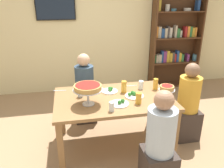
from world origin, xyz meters
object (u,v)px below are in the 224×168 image
object	(u,v)px
water_glass_clear_spare	(112,107)
dining_table	(113,103)
water_glass_clear_far	(141,85)
beer_glass_amber_tall	(156,84)
cutlery_fork_near	(60,91)
salad_plate_far_diner	(134,95)
salad_plate_spare	(120,103)
diner_near_right	(160,148)
cutlery_knife_near	(131,86)
personal_pizza_stand	(167,90)
beer_glass_amber_short	(139,98)
salad_plate_near_diner	(110,90)
television	(55,8)
deep_dish_pizza_stand	(88,88)
beer_glass_amber_spare	(124,87)
bookshelf	(175,38)
diner_head_east	(187,107)
water_glass_clear_near	(80,93)
diner_far_left	(85,93)

from	to	relation	value
water_glass_clear_spare	dining_table	bearing A→B (deg)	75.38
dining_table	water_glass_clear_far	size ratio (longest dim) A/B	12.75
beer_glass_amber_tall	cutlery_fork_near	xyz separation A→B (m)	(-1.33, 0.20, -0.08)
salad_plate_far_diner	salad_plate_spare	xyz separation A→B (m)	(-0.23, -0.19, -0.00)
water_glass_clear_spare	cutlery_fork_near	size ratio (longest dim) A/B	0.62
dining_table	water_glass_clear_spare	world-z (taller)	water_glass_clear_spare
dining_table	diner_near_right	size ratio (longest dim) A/B	1.32
water_glass_clear_spare	cutlery_knife_near	xyz separation A→B (m)	(0.43, 0.70, -0.05)
personal_pizza_stand	beer_glass_amber_short	bearing A→B (deg)	170.52
salad_plate_near_diner	cutlery_knife_near	xyz separation A→B (m)	(0.34, 0.14, -0.02)
dining_table	beer_glass_amber_short	world-z (taller)	beer_glass_amber_short
television	beer_glass_amber_tall	xyz separation A→B (m)	(1.36, -1.95, -0.93)
water_glass_clear_far	water_glass_clear_spare	xyz separation A→B (m)	(-0.53, -0.57, -0.00)
salad_plate_near_diner	cutlery_knife_near	world-z (taller)	salad_plate_near_diner
beer_glass_amber_short	deep_dish_pizza_stand	bearing A→B (deg)	170.85
beer_glass_amber_spare	water_glass_clear_far	size ratio (longest dim) A/B	1.35
bookshelf	beer_glass_amber_tall	world-z (taller)	bookshelf
diner_head_east	personal_pizza_stand	bearing A→B (deg)	29.88
dining_table	water_glass_clear_near	bearing A→B (deg)	166.03
salad_plate_near_diner	salad_plate_far_diner	xyz separation A→B (m)	(0.28, -0.22, 0.00)
bookshelf	diner_far_left	size ratio (longest dim) A/B	1.92
deep_dish_pizza_stand	beer_glass_amber_spare	xyz separation A→B (m)	(0.52, 0.28, -0.13)
beer_glass_amber_short	cutlery_fork_near	size ratio (longest dim) A/B	0.79
diner_head_east	deep_dish_pizza_stand	world-z (taller)	diner_head_east
water_glass_clear_near	cutlery_knife_near	size ratio (longest dim) A/B	0.65
diner_near_right	water_glass_clear_spare	world-z (taller)	diner_near_right
salad_plate_spare	dining_table	bearing A→B (deg)	99.97
cutlery_fork_near	diner_head_east	bearing A→B (deg)	174.59
diner_near_right	dining_table	bearing A→B (deg)	22.42
bookshelf	diner_near_right	bearing A→B (deg)	-117.46
beer_glass_amber_tall	television	bearing A→B (deg)	124.95
television	cutlery_knife_near	world-z (taller)	television
salad_plate_near_diner	cutlery_fork_near	xyz separation A→B (m)	(-0.68, 0.16, -0.02)
beer_glass_amber_spare	diner_head_east	bearing A→B (deg)	-9.68
bookshelf	salad_plate_near_diner	size ratio (longest dim) A/B	9.68
diner_near_right	salad_plate_near_diner	world-z (taller)	diner_near_right
beer_glass_amber_short	water_glass_clear_far	size ratio (longest dim) A/B	1.19
bookshelf	salad_plate_far_diner	world-z (taller)	bookshelf
water_glass_clear_near	cutlery_fork_near	bearing A→B (deg)	136.79
salad_plate_near_diner	cutlery_knife_near	size ratio (longest dim) A/B	1.27
personal_pizza_stand	water_glass_clear_far	size ratio (longest dim) A/B	1.97
diner_head_east	water_glass_clear_far	world-z (taller)	diner_head_east
beer_glass_amber_short	dining_table	bearing A→B (deg)	139.01
television	diner_head_east	distance (m)	3.06
bookshelf	cutlery_fork_near	size ratio (longest dim) A/B	12.29
bookshelf	diner_far_left	bearing A→B (deg)	-149.75
water_glass_clear_near	beer_glass_amber_spare	bearing A→B (deg)	3.49
dining_table	water_glass_clear_spare	size ratio (longest dim) A/B	13.57
deep_dish_pizza_stand	water_glass_clear_far	world-z (taller)	deep_dish_pizza_stand
diner_head_east	salad_plate_far_diner	world-z (taller)	diner_head_east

